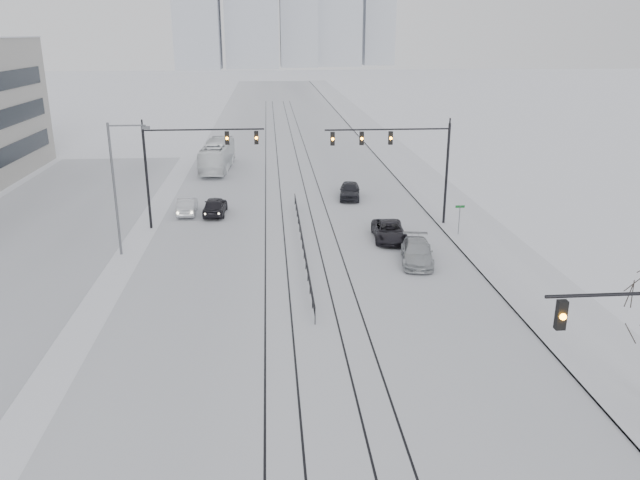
{
  "coord_description": "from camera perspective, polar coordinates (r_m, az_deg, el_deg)",
  "views": [
    {
      "loc": [
        -2.16,
        -11.41,
        14.51
      ],
      "look_at": [
        0.62,
        22.38,
        3.2
      ],
      "focal_mm": 35.0,
      "sensor_mm": 36.0,
      "label": 1
    }
  ],
  "objects": [
    {
      "name": "sedan_nb_front",
      "position": [
        45.95,
        6.33,
        0.81
      ],
      "size": [
        2.51,
        4.98,
        1.35
      ],
      "primitive_type": "imported",
      "rotation": [
        0.0,
        0.0,
        -0.06
      ],
      "color": "black",
      "rests_on": "ground"
    },
    {
      "name": "traffic_mast_ne",
      "position": [
        48.33,
        7.77,
        7.85
      ],
      "size": [
        9.6,
        0.37,
        8.0
      ],
      "color": "black",
      "rests_on": "ground"
    },
    {
      "name": "tram_rails",
      "position": [
        53.45,
        -2.21,
        2.71
      ],
      "size": [
        5.3,
        180.0,
        0.01
      ],
      "color": "black",
      "rests_on": "ground"
    },
    {
      "name": "sedan_nb_far",
      "position": [
        57.27,
        2.74,
        4.53
      ],
      "size": [
        2.39,
        4.66,
        1.52
      ],
      "primitive_type": "imported",
      "rotation": [
        0.0,
        0.0,
        -0.14
      ],
      "color": "black",
      "rests_on": "ground"
    },
    {
      "name": "parking_strip",
      "position": [
        51.79,
        -24.63,
        0.47
      ],
      "size": [
        14.0,
        60.0,
        0.03
      ],
      "primitive_type": "cube",
      "color": "silver",
      "rests_on": "ground"
    },
    {
      "name": "traffic_mast_nw",
      "position": [
        48.66,
        -12.24,
        7.45
      ],
      "size": [
        9.1,
        0.37,
        8.0
      ],
      "color": "black",
      "rests_on": "ground"
    },
    {
      "name": "median_fence",
      "position": [
        43.76,
        -1.63,
        -0.2
      ],
      "size": [
        0.06,
        24.0,
        1.0
      ],
      "color": "black",
      "rests_on": "ground"
    },
    {
      "name": "road",
      "position": [
        72.9,
        -2.93,
        6.95
      ],
      "size": [
        22.0,
        260.0,
        0.02
      ],
      "primitive_type": "cube",
      "color": "silver",
      "rests_on": "ground"
    },
    {
      "name": "street_light_west",
      "position": [
        43.61,
        -17.97,
        5.23
      ],
      "size": [
        2.73,
        0.25,
        9.0
      ],
      "color": "#595B60",
      "rests_on": "ground"
    },
    {
      "name": "sidewalk_east",
      "position": [
        74.52,
        7.58,
        7.12
      ],
      "size": [
        5.0,
        260.0,
        0.16
      ],
      "primitive_type": "cube",
      "color": "silver",
      "rests_on": "ground"
    },
    {
      "name": "street_sign",
      "position": [
        47.39,
        12.63,
        2.19
      ],
      "size": [
        0.7,
        0.06,
        2.4
      ],
      "color": "#595B60",
      "rests_on": "ground"
    },
    {
      "name": "curb",
      "position": [
        74.04,
        5.71,
        7.1
      ],
      "size": [
        0.1,
        260.0,
        0.12
      ],
      "primitive_type": "cube",
      "color": "gray",
      "rests_on": "ground"
    },
    {
      "name": "sedan_sb_outer",
      "position": [
        53.43,
        -12.05,
        3.04
      ],
      "size": [
        1.57,
        4.22,
        1.38
      ],
      "primitive_type": "imported",
      "rotation": [
        0.0,
        0.0,
        3.17
      ],
      "color": "#B8BBC0",
      "rests_on": "ground"
    },
    {
      "name": "sedan_sb_inner",
      "position": [
        52.77,
        -9.58,
        3.08
      ],
      "size": [
        1.96,
        4.52,
        1.52
      ],
      "primitive_type": "imported",
      "rotation": [
        0.0,
        0.0,
        3.1
      ],
      "color": "black",
      "rests_on": "ground"
    },
    {
      "name": "sedan_nb_right",
      "position": [
        41.61,
        8.86,
        -1.15
      ],
      "size": [
        2.78,
        5.17,
        1.42
      ],
      "primitive_type": "imported",
      "rotation": [
        0.0,
        0.0,
        -0.17
      ],
      "color": "#A8ACAF",
      "rests_on": "ground"
    },
    {
      "name": "box_truck",
      "position": [
        70.36,
        -9.37,
        7.6
      ],
      "size": [
        3.29,
        11.32,
        3.11
      ],
      "primitive_type": "imported",
      "rotation": [
        0.0,
        0.0,
        3.08
      ],
      "color": "white",
      "rests_on": "ground"
    }
  ]
}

